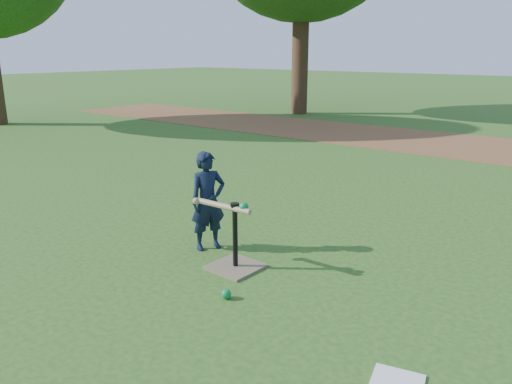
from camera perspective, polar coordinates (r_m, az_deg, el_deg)
The scene contains 7 objects.
ground at distance 4.58m, azimuth -2.10°, elevation -8.69°, with size 80.00×80.00×0.00m, color #285116.
dirt_strip at distance 11.16m, azimuth 23.82°, elevation 4.74°, with size 24.00×3.00×0.01m, color brown.
child at distance 4.88m, azimuth -5.51°, elevation -1.05°, with size 0.36×0.23×0.98m, color black.
wiffle_ball_ground at distance 4.05m, azimuth -3.41°, elevation -11.57°, with size 0.08×0.08×0.08m, color #0B7F39.
clipboard at distance 3.29m, azimuth 15.91°, elevation -20.01°, with size 0.30×0.23×0.01m, color white.
batting_tee at distance 4.54m, azimuth -2.37°, elevation -7.38°, with size 0.45×0.45×0.61m.
swing_action at distance 4.44m, azimuth -3.63°, elevation -1.57°, with size 0.63×0.14×0.10m.
Camera 1 is at (2.72, -3.16, 1.90)m, focal length 35.00 mm.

